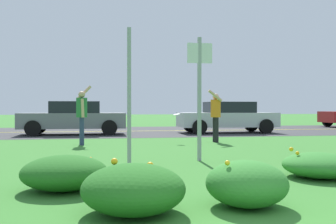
{
  "coord_description": "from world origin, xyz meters",
  "views": [
    {
      "loc": [
        -1.44,
        -2.0,
        1.17
      ],
      "look_at": [
        0.76,
        10.46,
        1.04
      ],
      "focal_mm": 43.36,
      "sensor_mm": 36.0,
      "label": 1
    }
  ],
  "objects_px": {
    "person_thrower_green_shirt": "(82,113)",
    "person_catcher_orange_shirt": "(216,113)",
    "sign_post_near_path": "(129,98)",
    "car_gray_center_right": "(73,118)",
    "car_silver_center_left": "(227,117)",
    "frisbee_white": "(177,115)",
    "sign_post_by_roadside": "(199,86)"
  },
  "relations": [
    {
      "from": "person_catcher_orange_shirt",
      "to": "car_gray_center_right",
      "type": "xyz_separation_m",
      "value": [
        -5.0,
        4.83,
        -0.26
      ]
    },
    {
      "from": "car_gray_center_right",
      "to": "sign_post_near_path",
      "type": "bearing_deg",
      "value": -81.2
    },
    {
      "from": "person_thrower_green_shirt",
      "to": "car_gray_center_right",
      "type": "xyz_separation_m",
      "value": [
        -0.54,
        5.13,
        -0.28
      ]
    },
    {
      "from": "car_silver_center_left",
      "to": "car_gray_center_right",
      "type": "height_order",
      "value": "same"
    },
    {
      "from": "person_thrower_green_shirt",
      "to": "frisbee_white",
      "type": "xyz_separation_m",
      "value": [
        3.09,
        0.25,
        -0.08
      ]
    },
    {
      "from": "person_catcher_orange_shirt",
      "to": "person_thrower_green_shirt",
      "type": "bearing_deg",
      "value": -176.04
    },
    {
      "from": "person_thrower_green_shirt",
      "to": "frisbee_white",
      "type": "relative_size",
      "value": 7.84
    },
    {
      "from": "person_catcher_orange_shirt",
      "to": "car_gray_center_right",
      "type": "distance_m",
      "value": 6.95
    },
    {
      "from": "person_thrower_green_shirt",
      "to": "person_catcher_orange_shirt",
      "type": "distance_m",
      "value": 4.47
    },
    {
      "from": "person_catcher_orange_shirt",
      "to": "sign_post_near_path",
      "type": "bearing_deg",
      "value": -121.28
    },
    {
      "from": "person_catcher_orange_shirt",
      "to": "car_silver_center_left",
      "type": "distance_m",
      "value": 5.24
    },
    {
      "from": "person_catcher_orange_shirt",
      "to": "frisbee_white",
      "type": "distance_m",
      "value": 1.37
    },
    {
      "from": "car_silver_center_left",
      "to": "person_catcher_orange_shirt",
      "type": "bearing_deg",
      "value": -112.77
    },
    {
      "from": "car_gray_center_right",
      "to": "person_thrower_green_shirt",
      "type": "bearing_deg",
      "value": -83.99
    },
    {
      "from": "sign_post_near_path",
      "to": "person_catcher_orange_shirt",
      "type": "height_order",
      "value": "sign_post_near_path"
    },
    {
      "from": "frisbee_white",
      "to": "car_silver_center_left",
      "type": "height_order",
      "value": "car_silver_center_left"
    },
    {
      "from": "frisbee_white",
      "to": "car_gray_center_right",
      "type": "xyz_separation_m",
      "value": [
        -3.63,
        4.88,
        -0.21
      ]
    },
    {
      "from": "car_gray_center_right",
      "to": "frisbee_white",
      "type": "bearing_deg",
      "value": -53.32
    },
    {
      "from": "car_silver_center_left",
      "to": "car_gray_center_right",
      "type": "relative_size",
      "value": 1.0
    },
    {
      "from": "frisbee_white",
      "to": "car_gray_center_right",
      "type": "relative_size",
      "value": 0.05
    },
    {
      "from": "person_thrower_green_shirt",
      "to": "frisbee_white",
      "type": "bearing_deg",
      "value": 4.71
    },
    {
      "from": "sign_post_near_path",
      "to": "sign_post_by_roadside",
      "type": "height_order",
      "value": "sign_post_by_roadside"
    },
    {
      "from": "person_thrower_green_shirt",
      "to": "car_gray_center_right",
      "type": "distance_m",
      "value": 5.17
    },
    {
      "from": "sign_post_near_path",
      "to": "frisbee_white",
      "type": "bearing_deg",
      "value": 69.89
    },
    {
      "from": "sign_post_near_path",
      "to": "car_gray_center_right",
      "type": "relative_size",
      "value": 0.6
    },
    {
      "from": "sign_post_by_roadside",
      "to": "frisbee_white",
      "type": "height_order",
      "value": "sign_post_by_roadside"
    },
    {
      "from": "person_thrower_green_shirt",
      "to": "car_gray_center_right",
      "type": "height_order",
      "value": "person_thrower_green_shirt"
    },
    {
      "from": "frisbee_white",
      "to": "car_gray_center_right",
      "type": "height_order",
      "value": "car_gray_center_right"
    },
    {
      "from": "person_thrower_green_shirt",
      "to": "frisbee_white",
      "type": "height_order",
      "value": "person_thrower_green_shirt"
    },
    {
      "from": "person_catcher_orange_shirt",
      "to": "sign_post_by_roadside",
      "type": "bearing_deg",
      "value": -110.81
    },
    {
      "from": "person_catcher_orange_shirt",
      "to": "car_gray_center_right",
      "type": "bearing_deg",
      "value": 136.02
    },
    {
      "from": "frisbee_white",
      "to": "sign_post_by_roadside",
      "type": "bearing_deg",
      "value": -94.95
    }
  ]
}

